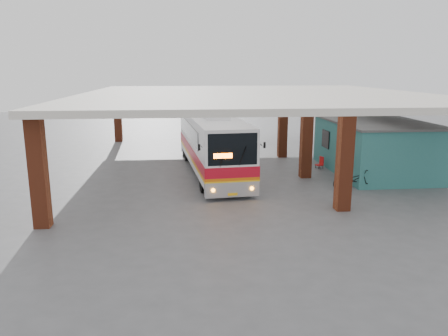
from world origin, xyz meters
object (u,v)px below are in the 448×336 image
pedestrian (343,190)px  red_chair (320,163)px  coach_bus (212,143)px  motorcycle (353,180)px

pedestrian → red_chair: bearing=-128.2°
coach_bus → pedestrian: bearing=-59.6°
coach_bus → red_chair: bearing=-2.0°
coach_bus → pedestrian: (5.37, -7.45, -0.98)m
motorcycle → red_chair: motorcycle is taller
pedestrian → coach_bus: bearing=-81.7°
motorcycle → red_chair: bearing=0.0°
pedestrian → motorcycle: bearing=-147.5°
red_chair → pedestrian: bearing=-121.5°
coach_bus → pedestrian: coach_bus is taller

